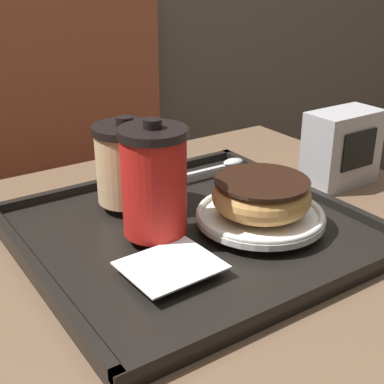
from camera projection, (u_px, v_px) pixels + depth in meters
name	position (u px, v px, depth m)	size (l,w,h in m)	color
cafe_table	(201.00, 349.00, 0.77)	(0.77, 0.67, 0.75)	brown
serving_tray	(192.00, 233.00, 0.68)	(0.41, 0.39, 0.02)	black
napkin_paper	(171.00, 265.00, 0.58)	(0.10, 0.09, 0.00)	white
coffee_cup_front	(153.00, 180.00, 0.63)	(0.08, 0.08, 0.14)	red
coffee_cup_rear	(127.00, 163.00, 0.72)	(0.09, 0.09, 0.12)	#E0B784
plate_with_chocolate_donut	(260.00, 215.00, 0.68)	(0.16, 0.16, 0.01)	white
donut_chocolate_glazed	(261.00, 195.00, 0.67)	(0.12, 0.12, 0.04)	tan
spoon	(220.00, 166.00, 0.84)	(0.16, 0.02, 0.01)	silver
napkin_dispenser	(342.00, 148.00, 0.83)	(0.12, 0.07, 0.12)	#B7B7BC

